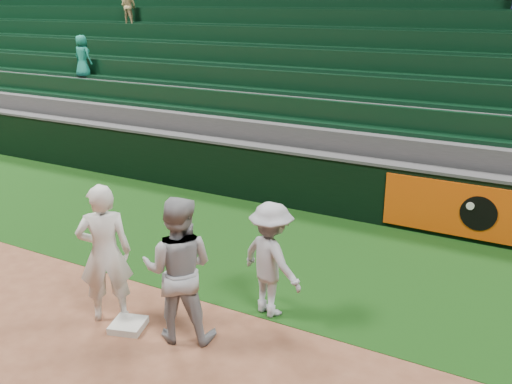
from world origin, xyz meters
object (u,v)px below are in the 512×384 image
(first_base, at_px, (128,325))
(baserunner, at_px, (178,269))
(base_coach, at_px, (271,260))
(first_baseman, at_px, (105,253))

(first_base, relative_size, baserunner, 0.22)
(base_coach, bearing_deg, first_base, 61.54)
(baserunner, bearing_deg, first_base, -7.11)
(first_baseman, height_order, baserunner, first_baseman)
(first_baseman, relative_size, base_coach, 1.19)
(first_baseman, height_order, base_coach, first_baseman)
(baserunner, height_order, base_coach, baserunner)
(first_base, height_order, baserunner, baserunner)
(first_baseman, xyz_separation_m, baserunner, (1.14, 0.10, -0.01))
(first_baseman, distance_m, baserunner, 1.15)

